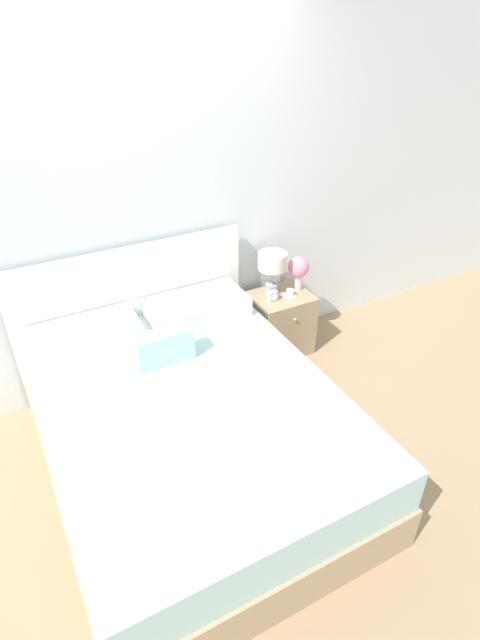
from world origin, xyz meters
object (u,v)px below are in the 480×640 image
object	(u,v)px
bed	(188,424)
teacup	(290,293)
nightstand	(280,323)
alarm_clock	(273,296)
table_lamp	(272,265)
flower_vase	(299,269)

from	to	relation	value
bed	teacup	bearing A→B (deg)	31.17
bed	nightstand	size ratio (longest dim) A/B	4.01
bed	alarm_clock	distance (m)	1.24
table_lamp	nightstand	bearing A→B (deg)	-45.02
bed	table_lamp	xyz separation A→B (m)	(1.04, 0.79, 0.45)
nightstand	flower_vase	xyz separation A→B (m)	(0.16, 0.03, 0.42)
bed	teacup	size ratio (longest dim) A/B	20.33
flower_vase	teacup	xyz separation A→B (m)	(-0.11, -0.07, -0.15)
bed	flower_vase	bearing A→B (deg)	31.17
alarm_clock	teacup	bearing A→B (deg)	-1.72
alarm_clock	nightstand	bearing A→B (deg)	18.95
table_lamp	teacup	world-z (taller)	table_lamp
bed	flower_vase	xyz separation A→B (m)	(1.26, 0.76, 0.37)
teacup	table_lamp	bearing A→B (deg)	137.03
bed	table_lamp	size ratio (longest dim) A/B	5.98
flower_vase	teacup	world-z (taller)	flower_vase
bed	nightstand	distance (m)	1.32
bed	table_lamp	bearing A→B (deg)	37.33
flower_vase	alarm_clock	world-z (taller)	flower_vase
table_lamp	flower_vase	bearing A→B (deg)	-8.33
table_lamp	alarm_clock	size ratio (longest dim) A/B	4.34
teacup	alarm_clock	distance (m)	0.15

